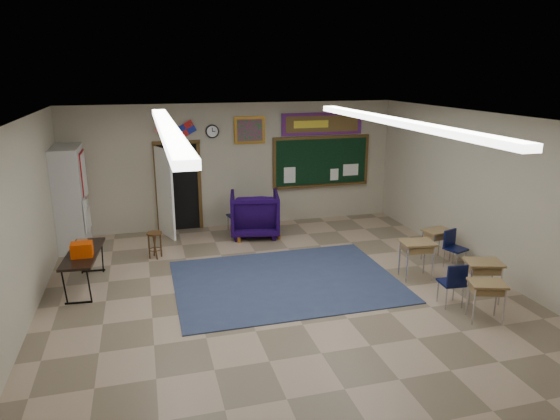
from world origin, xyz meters
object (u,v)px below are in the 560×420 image
object	(u,v)px
wingback_armchair	(255,214)
wooden_stool	(155,245)
student_desk_front_right	(437,243)
student_desk_front_left	(416,258)
folding_table	(85,268)

from	to	relation	value
wingback_armchair	wooden_stool	size ratio (longest dim) A/B	2.07
student_desk_front_right	wooden_stool	world-z (taller)	student_desk_front_right
student_desk_front_left	wooden_stool	distance (m)	5.20
student_desk_front_left	student_desk_front_right	distance (m)	1.11
student_desk_front_left	wooden_stool	xyz separation A→B (m)	(-4.63, 2.37, -0.12)
student_desk_front_right	wooden_stool	xyz separation A→B (m)	(-5.49, 1.67, -0.08)
student_desk_front_left	wooden_stool	size ratio (longest dim) A/B	1.31
wooden_stool	student_desk_front_left	bearing A→B (deg)	-27.07
wingback_armchair	wooden_stool	distance (m)	2.48
student_desk_front_left	student_desk_front_right	size ratio (longest dim) A/B	1.10
wingback_armchair	student_desk_front_right	bearing A→B (deg)	152.05
folding_table	wingback_armchair	bearing A→B (deg)	34.89
wingback_armchair	student_desk_front_right	distance (m)	4.10
student_desk_front_left	student_desk_front_right	xyz separation A→B (m)	(0.87, 0.69, -0.04)
student_desk_front_right	student_desk_front_left	bearing A→B (deg)	-151.52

